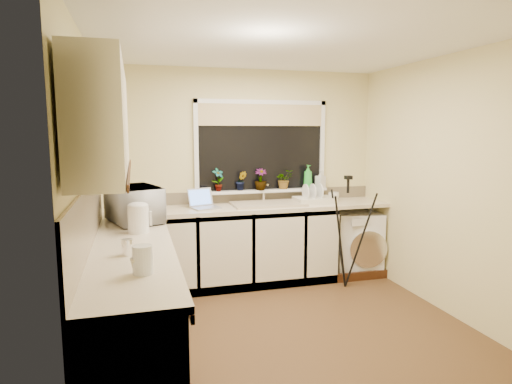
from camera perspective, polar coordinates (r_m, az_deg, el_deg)
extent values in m
plane|color=#513720|center=(4.13, 3.86, -17.00)|extent=(3.20, 3.20, 0.00)
plane|color=white|center=(3.81, 4.22, 18.65)|extent=(3.20, 3.20, 0.00)
plane|color=beige|center=(5.21, -1.49, 2.26)|extent=(3.20, 0.00, 3.20)
plane|color=beige|center=(2.44, 15.91, -4.58)|extent=(3.20, 0.00, 3.20)
plane|color=beige|center=(3.58, -20.87, -0.86)|extent=(0.00, 3.00, 3.00)
plane|color=beige|center=(4.57, 23.31, 0.81)|extent=(0.00, 3.00, 3.00)
cube|color=silver|center=(4.99, -4.26, -7.29)|extent=(2.55, 0.60, 0.86)
cube|color=silver|center=(3.48, -15.59, -14.46)|extent=(0.54, 2.40, 0.86)
cube|color=beige|center=(4.97, -0.64, -2.03)|extent=(3.20, 0.60, 0.04)
cube|color=beige|center=(3.34, -15.88, -7.30)|extent=(0.60, 2.40, 0.04)
cube|color=silver|center=(3.08, -19.17, 8.60)|extent=(0.28, 1.90, 0.70)
cube|color=beige|center=(3.30, -21.05, -3.34)|extent=(0.02, 2.40, 0.45)
cube|color=beige|center=(5.23, -1.45, -0.53)|extent=(3.20, 0.02, 0.14)
cube|color=black|center=(5.22, 0.68, 5.86)|extent=(1.50, 0.02, 1.00)
cube|color=tan|center=(5.20, 0.76, 9.98)|extent=(1.50, 0.02, 0.25)
cube|color=white|center=(5.22, 0.84, 0.17)|extent=(1.60, 0.14, 0.03)
cube|color=tan|center=(5.02, 1.57, -1.55)|extent=(0.82, 0.46, 0.03)
cylinder|color=silver|center=(5.17, 0.99, -0.07)|extent=(0.03, 0.03, 0.24)
cube|color=white|center=(5.60, 13.01, -6.35)|extent=(0.64, 0.63, 0.76)
cube|color=#9E9EA5|center=(4.82, -6.51, -2.06)|extent=(0.34, 0.29, 0.02)
cube|color=#598BF3|center=(4.92, -7.26, -0.65)|extent=(0.30, 0.16, 0.19)
cylinder|color=white|center=(3.78, -15.05, -3.42)|extent=(0.17, 0.17, 0.23)
cube|color=beige|center=(5.19, 7.59, -1.06)|extent=(0.46, 0.35, 0.07)
cylinder|color=silver|center=(2.71, -14.54, -8.52)|extent=(0.12, 0.12, 0.17)
cylinder|color=white|center=(3.14, -16.41, -6.90)|extent=(0.08, 0.08, 0.11)
imported|color=white|center=(4.22, -15.47, -1.55)|extent=(0.58, 0.69, 0.33)
imported|color=#999999|center=(5.05, -4.94, 1.60)|extent=(0.17, 0.14, 0.27)
imported|color=#999999|center=(5.12, -1.93, 1.47)|extent=(0.14, 0.12, 0.23)
imported|color=#999999|center=(5.15, 0.60, 1.66)|extent=(0.15, 0.15, 0.25)
imported|color=#999999|center=(5.27, 3.64, 1.68)|extent=(0.25, 0.22, 0.23)
imported|color=green|center=(5.37, 6.77, 2.02)|extent=(0.13, 0.13, 0.28)
imported|color=#999999|center=(5.43, 8.37, 1.68)|extent=(0.13, 0.13, 0.21)
imported|color=silver|center=(5.39, 10.05, -0.58)|extent=(0.17, 0.17, 0.10)
imported|color=beige|center=(2.73, -14.95, -9.23)|extent=(0.13, 0.13, 0.10)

